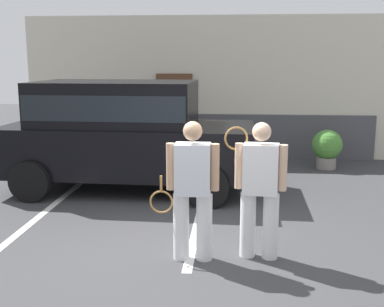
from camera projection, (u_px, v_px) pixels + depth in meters
ground_plane at (193, 250)px, 6.27m from camera, size 40.00×40.00×0.00m
parking_stripe_0 at (47, 210)px, 7.94m from camera, size 0.12×4.40×0.01m
parking_stripe_1 at (200, 214)px, 7.73m from camera, size 0.12×4.40×0.01m
house_frontage at (213, 92)px, 12.07m from camera, size 9.45×0.40×3.50m
parked_suv at (124, 130)px, 8.99m from camera, size 4.65×2.27×2.05m
tennis_player_man at (192, 190)px, 5.83m from camera, size 0.90×0.27×1.73m
tennis_player_woman at (260, 188)px, 5.89m from camera, size 0.76×0.31×1.71m
potted_plant_by_porch at (327, 147)px, 10.87m from camera, size 0.68×0.68×0.89m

